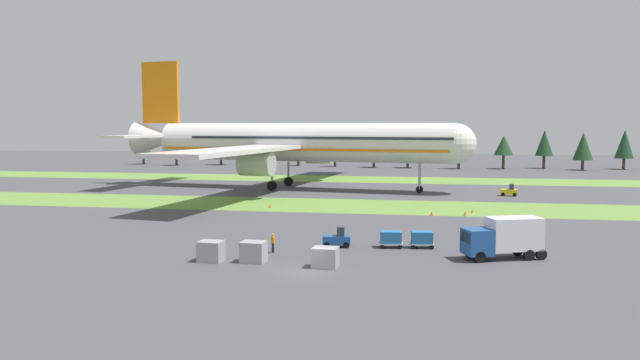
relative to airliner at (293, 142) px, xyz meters
name	(u,v)px	position (x,y,z in m)	size (l,w,h in m)	color
ground_plane	(306,272)	(14.50, -61.01, -8.42)	(400.00, 400.00, 0.00)	#47474C
grass_strip_near	(360,206)	(14.50, -21.53, -8.42)	(320.00, 15.28, 0.01)	olive
grass_strip_far	(382,180)	(14.50, 21.02, -8.42)	(320.00, 15.28, 0.01)	olive
airliner	(293,142)	(0.00, 0.00, 0.00)	(64.15, 79.33, 23.49)	silver
baggage_tug	(337,238)	(15.54, -50.92, -7.61)	(2.74, 1.61, 1.97)	#1E4C8E
cargo_dolly_lead	(391,238)	(20.53, -50.30, -7.50)	(2.37, 1.76, 1.55)	#A3A3A8
cargo_dolly_second	(422,238)	(23.41, -49.95, -7.50)	(2.37, 1.76, 1.55)	#A3A3A8
catering_truck	(504,236)	(30.37, -53.49, -6.47)	(7.32, 4.58, 3.58)	#1E4C8E
pushback_tractor	(509,191)	(37.06, -5.06, -7.61)	(2.75, 1.64, 1.97)	yellow
ground_crew_marshaller	(273,242)	(10.14, -54.28, -7.48)	(0.36, 0.50, 1.74)	black
uld_container_0	(211,251)	(5.90, -58.76, -7.56)	(2.00, 1.60, 1.74)	#A3A3A8
uld_container_1	(253,252)	(9.52, -58.44, -7.55)	(2.00, 1.60, 1.75)	#A3A3A8
uld_container_2	(325,257)	(15.78, -59.29, -7.60)	(2.00, 1.60, 1.65)	#A3A3A8
taxiway_marker_0	(472,211)	(29.73, -25.78, -8.17)	(0.44, 0.44, 0.51)	orange
taxiway_marker_1	(270,205)	(2.41, -25.52, -8.09)	(0.44, 0.44, 0.66)	orange
taxiway_marker_2	(432,213)	(24.49, -29.09, -8.15)	(0.44, 0.44, 0.55)	orange
taxiway_marker_3	(465,213)	(28.68, -28.52, -8.11)	(0.44, 0.44, 0.63)	orange
distant_tree_line	(395,143)	(15.39, 58.61, -1.89)	(148.34, 10.21, 12.09)	#4C3823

